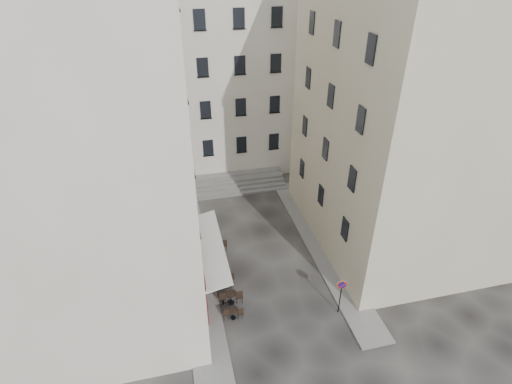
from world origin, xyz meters
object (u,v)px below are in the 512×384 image
object	(u,v)px
bistro_table_a	(233,313)
pedestrian	(219,251)
bistro_table_b	(231,296)
no_parking_sign	(341,291)

from	to	relation	value
bistro_table_a	pedestrian	bearing A→B (deg)	90.53
bistro_table_a	bistro_table_b	bearing A→B (deg)	86.16
bistro_table_b	pedestrian	xyz separation A→B (m)	(-0.13, 3.87, 0.40)
bistro_table_a	pedestrian	size ratio (longest dim) A/B	0.64
no_parking_sign	bistro_table_b	bearing A→B (deg)	170.62
no_parking_sign	bistro_table_a	bearing A→B (deg)	-178.66
bistro_table_b	pedestrian	distance (m)	3.90
bistro_table_a	no_parking_sign	bearing A→B (deg)	-9.28
no_parking_sign	bistro_table_b	xyz separation A→B (m)	(-6.09, 2.22, -1.26)
bistro_table_b	no_parking_sign	bearing A→B (deg)	-20.00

